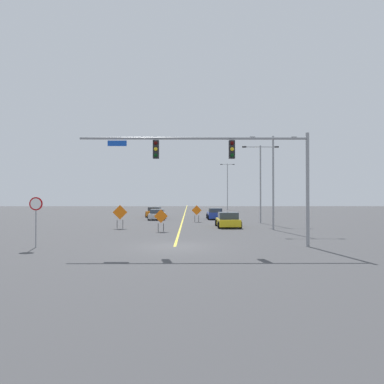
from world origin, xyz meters
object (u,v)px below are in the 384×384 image
at_px(street_lamp_mid_right, 227,183).
at_px(construction_sign_left_lane, 120,213).
at_px(street_lamp_near_right, 273,174).
at_px(construction_sign_median_near, 161,217).
at_px(construction_sign_left_shoulder, 197,211).
at_px(car_blue_approaching, 215,214).
at_px(stop_sign, 36,212).
at_px(car_yellow_far, 228,220).
at_px(street_lamp_near_left, 260,177).
at_px(car_orange_passing, 154,212).
at_px(traffic_signal_assembly, 229,159).
at_px(car_silver_distant, 157,214).

xyz_separation_m(street_lamp_mid_right, construction_sign_left_lane, (-14.29, -41.08, -4.29)).
height_order(street_lamp_mid_right, construction_sign_left_lane, street_lamp_mid_right).
relative_size(street_lamp_near_right, construction_sign_median_near, 4.44).
relative_size(construction_sign_left_shoulder, car_blue_approaching, 0.47).
bearing_deg(construction_sign_left_shoulder, street_lamp_near_right, -56.04).
bearing_deg(stop_sign, car_yellow_far, 46.07).
bearing_deg(street_lamp_near_right, street_lamp_near_left, 86.59).
height_order(construction_sign_median_near, car_orange_passing, construction_sign_median_near).
xyz_separation_m(street_lamp_near_left, car_orange_passing, (-12.74, 11.89, -4.37)).
xyz_separation_m(street_lamp_near_left, construction_sign_left_shoulder, (-6.90, 2.02, -3.81)).
distance_m(street_lamp_near_right, car_yellow_far, 6.20).
xyz_separation_m(traffic_signal_assembly, street_lamp_near_right, (4.95, 9.91, -0.22)).
distance_m(construction_sign_left_shoulder, construction_sign_left_lane, 10.71).
xyz_separation_m(construction_sign_median_near, car_orange_passing, (-2.65, 20.64, -0.52)).
height_order(construction_sign_left_lane, car_blue_approaching, construction_sign_left_lane).
height_order(street_lamp_near_right, street_lamp_mid_right, street_lamp_mid_right).
relative_size(traffic_signal_assembly, car_silver_distant, 2.88).
height_order(traffic_signal_assembly, car_yellow_far, traffic_signal_assembly).
relative_size(stop_sign, car_orange_passing, 0.68).
bearing_deg(car_orange_passing, street_lamp_near_left, -43.02).
distance_m(street_lamp_mid_right, car_yellow_far, 40.51).
xyz_separation_m(stop_sign, car_yellow_far, (12.36, 12.83, -1.37)).
height_order(stop_sign, car_orange_passing, stop_sign).
bearing_deg(construction_sign_left_shoulder, traffic_signal_assembly, -85.58).
bearing_deg(street_lamp_near_right, traffic_signal_assembly, -116.53).
bearing_deg(street_lamp_mid_right, traffic_signal_assembly, -96.12).
relative_size(construction_sign_median_near, construction_sign_left_lane, 0.87).
bearing_deg(construction_sign_left_shoulder, car_orange_passing, 120.61).
height_order(traffic_signal_assembly, street_lamp_mid_right, street_lamp_mid_right).
relative_size(stop_sign, construction_sign_median_near, 1.56).
bearing_deg(stop_sign, street_lamp_mid_right, 72.45).
bearing_deg(car_blue_approaching, street_lamp_near_right, -74.13).
bearing_deg(car_yellow_far, construction_sign_left_shoulder, 112.25).
height_order(street_lamp_near_right, construction_sign_median_near, street_lamp_near_right).
relative_size(street_lamp_near_left, construction_sign_left_lane, 3.99).
height_order(traffic_signal_assembly, construction_sign_median_near, traffic_signal_assembly).
xyz_separation_m(street_lamp_near_right, car_silver_distant, (-11.36, 13.82, -4.26)).
bearing_deg(street_lamp_mid_right, car_blue_approaching, -99.41).
xyz_separation_m(construction_sign_left_shoulder, car_orange_passing, (-5.84, 9.87, -0.56)).
xyz_separation_m(construction_sign_median_near, construction_sign_left_lane, (-3.96, 2.79, 0.19)).
height_order(traffic_signal_assembly, street_lamp_near_left, street_lamp_near_left).
height_order(car_silver_distant, car_orange_passing, car_orange_passing).
distance_m(street_lamp_mid_right, car_silver_distant, 31.67).
bearing_deg(car_yellow_far, car_blue_approaching, 91.95).
relative_size(car_blue_approaching, car_yellow_far, 1.00).
relative_size(traffic_signal_assembly, street_lamp_mid_right, 1.36).
height_order(stop_sign, street_lamp_near_left, street_lamp_near_left).
bearing_deg(car_yellow_far, car_silver_distant, 124.78).
bearing_deg(construction_sign_left_lane, street_lamp_near_right, -6.70).
height_order(car_silver_distant, car_yellow_far, car_yellow_far).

